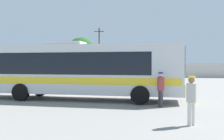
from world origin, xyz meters
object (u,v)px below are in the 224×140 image
at_px(passenger_waiting_on_apron, 191,97).
at_px(parked_car_leftmost_red, 51,73).
at_px(utility_pole_near, 99,51).
at_px(roadside_tree_left, 34,53).
at_px(parked_car_second_dark_blue, 86,73).
at_px(coach_bus_silver_yellow, 79,69).
at_px(attendant_by_bus_door, 161,87).
at_px(roadside_tree_midleft, 81,49).

distance_m(passenger_waiting_on_apron, parked_car_leftmost_red, 32.70).
bearing_deg(parked_car_leftmost_red, passenger_waiting_on_apron, -59.56).
bearing_deg(utility_pole_near, parked_car_leftmost_red, -135.05).
bearing_deg(roadside_tree_left, parked_car_leftmost_red, -53.41).
xyz_separation_m(parked_car_leftmost_red, utility_pole_near, (6.45, 6.44, 3.65)).
bearing_deg(utility_pole_near, passenger_waiting_on_apron, -73.71).
relative_size(parked_car_second_dark_blue, roadside_tree_left, 0.75).
bearing_deg(coach_bus_silver_yellow, attendant_by_bus_door, -23.05).
bearing_deg(parked_car_leftmost_red, utility_pole_near, 44.95).
relative_size(attendant_by_bus_door, roadside_tree_midleft, 0.25).
height_order(parked_car_leftmost_red, roadside_tree_midleft, roadside_tree_midleft).
relative_size(attendant_by_bus_door, utility_pole_near, 0.21).
distance_m(passenger_waiting_on_apron, parked_car_second_dark_blue, 31.06).
relative_size(attendant_by_bus_door, passenger_waiting_on_apron, 1.01).
distance_m(attendant_by_bus_door, parked_car_leftmost_red, 28.96).
relative_size(utility_pole_near, roadside_tree_midleft, 1.17).
bearing_deg(roadside_tree_midleft, roadside_tree_left, 179.79).
distance_m(coach_bus_silver_yellow, attendant_by_bus_door, 5.43).
relative_size(attendant_by_bus_door, parked_car_second_dark_blue, 0.41).
xyz_separation_m(coach_bus_silver_yellow, roadside_tree_left, (-18.01, 32.05, 2.37)).
distance_m(parked_car_leftmost_red, roadside_tree_midleft, 10.94).
bearing_deg(parked_car_second_dark_blue, utility_pole_near, 80.54).
bearing_deg(passenger_waiting_on_apron, roadside_tree_left, 122.11).
height_order(parked_car_second_dark_blue, utility_pole_near, utility_pole_near).
bearing_deg(attendant_by_bus_door, coach_bus_silver_yellow, 156.95).
relative_size(passenger_waiting_on_apron, roadside_tree_midleft, 0.24).
height_order(attendant_by_bus_door, passenger_waiting_on_apron, attendant_by_bus_door).
relative_size(parked_car_leftmost_red, roadside_tree_midleft, 0.58).
bearing_deg(parked_car_leftmost_red, roadside_tree_midleft, 76.62).
relative_size(coach_bus_silver_yellow, passenger_waiting_on_apron, 6.96).
xyz_separation_m(coach_bus_silver_yellow, utility_pole_near, (-4.28, 28.69, 2.54)).
bearing_deg(roadside_tree_midleft, passenger_waiting_on_apron, -69.43).
xyz_separation_m(passenger_waiting_on_apron, parked_car_second_dark_blue, (-11.05, 29.03, -0.24)).
distance_m(coach_bus_silver_yellow, parked_car_leftmost_red, 24.73).
height_order(passenger_waiting_on_apron, roadside_tree_midleft, roadside_tree_midleft).
xyz_separation_m(coach_bus_silver_yellow, parked_car_leftmost_red, (-10.74, 22.25, -1.11)).
bearing_deg(roadside_tree_midleft, attendant_by_bus_door, -68.64).
xyz_separation_m(passenger_waiting_on_apron, roadside_tree_left, (-23.84, 37.99, 3.27)).
bearing_deg(coach_bus_silver_yellow, utility_pole_near, 98.49).
bearing_deg(roadside_tree_left, roadside_tree_midleft, -0.21).
bearing_deg(coach_bus_silver_yellow, passenger_waiting_on_apron, -45.50).
relative_size(coach_bus_silver_yellow, roadside_tree_left, 2.12).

